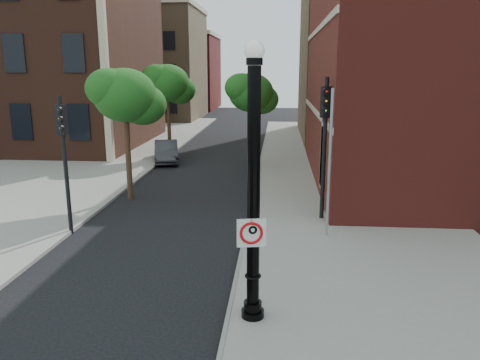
# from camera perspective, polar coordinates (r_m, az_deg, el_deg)

# --- Properties ---
(ground) EXTENTS (120.00, 120.00, 0.00)m
(ground) POSITION_cam_1_polar(r_m,az_deg,el_deg) (12.01, -11.28, -14.68)
(ground) COLOR black
(ground) RESTS_ON ground
(sidewalk_right) EXTENTS (8.00, 60.00, 0.12)m
(sidewalk_right) POSITION_cam_1_polar(r_m,az_deg,el_deg) (21.10, 12.41, -2.16)
(sidewalk_right) COLOR gray
(sidewalk_right) RESTS_ON ground
(sidewalk_left) EXTENTS (10.00, 50.00, 0.12)m
(sidewalk_left) POSITION_cam_1_polar(r_m,az_deg,el_deg) (31.15, -18.27, 2.45)
(sidewalk_left) COLOR gray
(sidewalk_left) RESTS_ON ground
(curb_edge) EXTENTS (0.10, 60.00, 0.14)m
(curb_edge) POSITION_cam_1_polar(r_m,az_deg,el_deg) (20.93, 1.63, -1.95)
(curb_edge) COLOR gray
(curb_edge) RESTS_ON ground
(victorian_building) EXTENTS (18.60, 14.60, 17.95)m
(victorian_building) POSITION_cam_1_polar(r_m,az_deg,el_deg) (39.25, -25.60, 16.72)
(victorian_building) COLOR #512A1E
(victorian_building) RESTS_ON ground
(bg_building_tan_a) EXTENTS (12.00, 12.00, 12.00)m
(bg_building_tan_a) POSITION_cam_1_polar(r_m,az_deg,el_deg) (56.23, -11.18, 13.53)
(bg_building_tan_a) COLOR #7F6345
(bg_building_tan_a) RESTS_ON ground
(bg_building_red) EXTENTS (12.00, 12.00, 10.00)m
(bg_building_red) POSITION_cam_1_polar(r_m,az_deg,el_deg) (69.82, -7.98, 12.75)
(bg_building_red) COLOR maroon
(bg_building_red) RESTS_ON ground
(bg_building_tan_b) EXTENTS (22.00, 14.00, 14.00)m
(bg_building_tan_b) POSITION_cam_1_polar(r_m,az_deg,el_deg) (42.20, 23.25, 14.23)
(bg_building_tan_b) COLOR #7F6345
(bg_building_tan_b) RESTS_ON ground
(lamppost) EXTENTS (0.52, 0.52, 6.15)m
(lamppost) POSITION_cam_1_polar(r_m,az_deg,el_deg) (10.01, 1.65, -2.60)
(lamppost) COLOR black
(lamppost) RESTS_ON ground
(no_parking_sign) EXTENTS (0.63, 0.15, 0.64)m
(no_parking_sign) POSITION_cam_1_polar(r_m,az_deg,el_deg) (10.07, 1.43, -6.44)
(no_parking_sign) COLOR white
(no_parking_sign) RESTS_ON ground
(parked_car) EXTENTS (2.30, 4.18, 1.31)m
(parked_car) POSITION_cam_1_polar(r_m,az_deg,el_deg) (29.17, -8.98, 3.45)
(parked_car) COLOR #2E2D32
(parked_car) RESTS_ON ground
(traffic_signal_left) EXTENTS (0.35, 0.41, 4.76)m
(traffic_signal_left) POSITION_cam_1_polar(r_m,az_deg,el_deg) (16.71, -20.73, 4.29)
(traffic_signal_left) COLOR black
(traffic_signal_left) RESTS_ON ground
(traffic_signal_right) EXTENTS (0.41, 0.47, 5.34)m
(traffic_signal_right) POSITION_cam_1_polar(r_m,az_deg,el_deg) (17.26, 10.34, 6.50)
(traffic_signal_right) COLOR black
(traffic_signal_right) RESTS_ON ground
(utility_pole) EXTENTS (0.10, 0.10, 5.02)m
(utility_pole) POSITION_cam_1_polar(r_m,az_deg,el_deg) (15.56, 10.84, 1.68)
(utility_pole) COLOR #999999
(utility_pole) RESTS_ON ground
(street_tree_a) EXTENTS (3.14, 2.83, 5.65)m
(street_tree_a) POSITION_cam_1_polar(r_m,az_deg,el_deg) (20.57, -13.71, 9.83)
(street_tree_a) COLOR #332114
(street_tree_a) RESTS_ON ground
(street_tree_b) EXTENTS (3.28, 2.97, 5.91)m
(street_tree_b) POSITION_cam_1_polar(r_m,az_deg,el_deg) (30.75, -8.73, 11.49)
(street_tree_b) COLOR #332114
(street_tree_b) RESTS_ON ground
(street_tree_c) EXTENTS (2.99, 2.70, 5.39)m
(street_tree_c) POSITION_cam_1_polar(r_m,az_deg,el_deg) (26.60, 1.42, 10.47)
(street_tree_c) COLOR #332114
(street_tree_c) RESTS_ON ground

